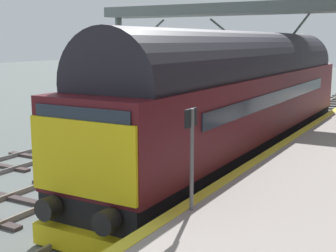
{
  "coord_description": "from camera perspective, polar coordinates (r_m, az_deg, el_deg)",
  "views": [
    {
      "loc": [
        6.1,
        -11.12,
        4.36
      ],
      "look_at": [
        0.2,
        -0.8,
        2.22
      ],
      "focal_mm": 51.0,
      "sensor_mm": 36.0,
      "label": 1
    }
  ],
  "objects": [
    {
      "name": "overhead_footbridge",
      "position": [
        22.89,
        10.82,
        13.03
      ],
      "size": [
        16.24,
        2.0,
        6.06
      ],
      "color": "slate",
      "rests_on": "ground"
    },
    {
      "name": "platform_number_sign",
      "position": [
        9.38,
        2.81,
        -2.13
      ],
      "size": [
        0.1,
        0.44,
        2.05
      ],
      "color": "slate",
      "rests_on": "station_platform"
    },
    {
      "name": "diesel_locomotive",
      "position": [
        17.24,
        8.88,
        3.81
      ],
      "size": [
        2.74,
        18.08,
        4.68
      ],
      "color": "black",
      "rests_on": "ground"
    },
    {
      "name": "station_platform",
      "position": [
        12.04,
        16.36,
        -8.94
      ],
      "size": [
        4.0,
        44.0,
        1.01
      ],
      "color": "#A69D96",
      "rests_on": "ground"
    },
    {
      "name": "track_adjacent_far_west",
      "position": [
        17.67,
        -19.22,
        -4.49
      ],
      "size": [
        2.5,
        60.0,
        0.15
      ],
      "color": "slate",
      "rests_on": "ground"
    },
    {
      "name": "track_main",
      "position": [
        13.4,
        0.98,
        -8.56
      ],
      "size": [
        2.5,
        60.0,
        0.15
      ],
      "color": "gray",
      "rests_on": "ground"
    },
    {
      "name": "track_adjacent_west",
      "position": [
        15.22,
        -10.26,
        -6.4
      ],
      "size": [
        2.5,
        60.0,
        0.15
      ],
      "color": "gray",
      "rests_on": "ground"
    },
    {
      "name": "ground_plane",
      "position": [
        13.41,
        0.97,
        -8.78
      ],
      "size": [
        140.0,
        140.0,
        0.0
      ],
      "primitive_type": "plane",
      "color": "slate",
      "rests_on": "ground"
    }
  ]
}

